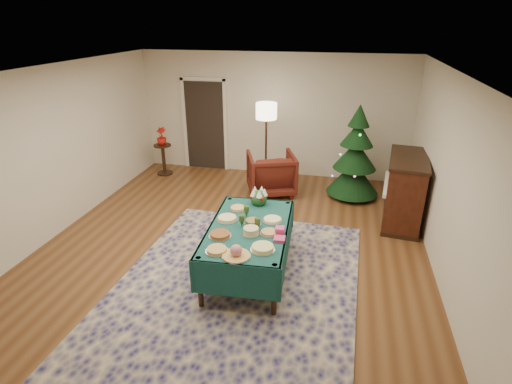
% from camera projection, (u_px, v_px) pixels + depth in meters
% --- Properties ---
extents(room_shell, '(7.00, 7.00, 7.00)m').
position_uv_depth(room_shell, '(229.00, 169.00, 5.75)').
color(room_shell, '#593319').
rests_on(room_shell, ground).
extents(doorway, '(1.08, 0.04, 2.16)m').
position_uv_depth(doorway, '(205.00, 123.00, 9.28)').
color(doorway, black).
rests_on(doorway, ground).
extents(rug, '(3.34, 4.31, 0.02)m').
position_uv_depth(rug, '(235.00, 289.00, 5.36)').
color(rug, '#171551').
rests_on(rug, ground).
extents(buffet_table, '(1.21, 1.95, 0.73)m').
position_uv_depth(buffet_table, '(249.00, 236.00, 5.52)').
color(buffet_table, black).
rests_on(buffet_table, ground).
extents(platter_0, '(0.29, 0.29, 0.05)m').
position_uv_depth(platter_0, '(217.00, 250.00, 4.87)').
color(platter_0, silver).
rests_on(platter_0, buffet_table).
extents(platter_1, '(0.35, 0.35, 0.16)m').
position_uv_depth(platter_1, '(236.00, 252.00, 4.75)').
color(platter_1, silver).
rests_on(platter_1, buffet_table).
extents(platter_2, '(0.31, 0.31, 0.06)m').
position_uv_depth(platter_2, '(263.00, 248.00, 4.90)').
color(platter_2, silver).
rests_on(platter_2, buffet_table).
extents(platter_3, '(0.30, 0.30, 0.05)m').
position_uv_depth(platter_3, '(220.00, 235.00, 5.21)').
color(platter_3, silver).
rests_on(platter_3, buffet_table).
extents(platter_4, '(0.24, 0.24, 0.10)m').
position_uv_depth(platter_4, '(251.00, 231.00, 5.24)').
color(platter_4, silver).
rests_on(platter_4, buffet_table).
extents(platter_5, '(0.25, 0.25, 0.04)m').
position_uv_depth(platter_5, '(269.00, 233.00, 5.27)').
color(platter_5, silver).
rests_on(platter_5, buffet_table).
extents(platter_6, '(0.30, 0.30, 0.05)m').
position_uv_depth(platter_6, '(227.00, 219.00, 5.63)').
color(platter_6, silver).
rests_on(platter_6, buffet_table).
extents(platter_7, '(0.24, 0.24, 0.07)m').
position_uv_depth(platter_7, '(253.00, 222.00, 5.50)').
color(platter_7, silver).
rests_on(platter_7, buffet_table).
extents(platter_8, '(0.29, 0.29, 0.04)m').
position_uv_depth(platter_8, '(272.00, 220.00, 5.60)').
color(platter_8, silver).
rests_on(platter_8, buffet_table).
extents(platter_9, '(0.25, 0.25, 0.04)m').
position_uv_depth(platter_9, '(238.00, 208.00, 5.94)').
color(platter_9, silver).
rests_on(platter_9, buffet_table).
extents(goblet_0, '(0.08, 0.08, 0.17)m').
position_uv_depth(goblet_0, '(246.00, 211.00, 5.69)').
color(goblet_0, '#2D471E').
rests_on(goblet_0, buffet_table).
extents(goblet_1, '(0.08, 0.08, 0.17)m').
position_uv_depth(goblet_1, '(257.00, 223.00, 5.35)').
color(goblet_1, '#2D471E').
rests_on(goblet_1, buffet_table).
extents(goblet_2, '(0.08, 0.08, 0.17)m').
position_uv_depth(goblet_2, '(242.00, 220.00, 5.43)').
color(goblet_2, '#2D471E').
rests_on(goblet_2, buffet_table).
extents(napkin_stack, '(0.15, 0.15, 0.04)m').
position_uv_depth(napkin_stack, '(279.00, 239.00, 5.12)').
color(napkin_stack, '#CF396D').
rests_on(napkin_stack, buffet_table).
extents(gift_box, '(0.12, 0.12, 0.10)m').
position_uv_depth(gift_box, '(280.00, 231.00, 5.26)').
color(gift_box, '#DD3D86').
rests_on(gift_box, buffet_table).
extents(centerpiece, '(0.26, 0.27, 0.30)m').
position_uv_depth(centerpiece, '(259.00, 196.00, 6.06)').
color(centerpiece, '#1E4C1E').
rests_on(centerpiece, buffet_table).
extents(armchair, '(1.16, 1.12, 0.94)m').
position_uv_depth(armchair, '(271.00, 172.00, 8.14)').
color(armchair, '#4D1810').
rests_on(armchair, ground).
extents(floor_lamp, '(0.43, 0.43, 1.78)m').
position_uv_depth(floor_lamp, '(266.00, 116.00, 8.13)').
color(floor_lamp, '#A57F3F').
rests_on(floor_lamp, ground).
extents(side_table, '(0.39, 0.39, 0.70)m').
position_uv_depth(side_table, '(164.00, 160.00, 9.19)').
color(side_table, black).
rests_on(side_table, ground).
extents(potted_plant, '(0.22, 0.40, 0.22)m').
position_uv_depth(potted_plant, '(162.00, 140.00, 9.00)').
color(potted_plant, red).
rests_on(potted_plant, side_table).
extents(christmas_tree, '(1.32, 1.32, 1.88)m').
position_uv_depth(christmas_tree, '(355.00, 157.00, 7.84)').
color(christmas_tree, black).
rests_on(christmas_tree, ground).
extents(piano, '(0.80, 1.46, 1.21)m').
position_uv_depth(piano, '(404.00, 191.00, 6.94)').
color(piano, black).
rests_on(piano, ground).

